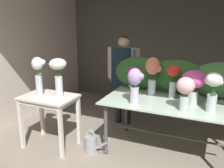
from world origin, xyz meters
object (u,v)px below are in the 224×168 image
at_px(vase_ivory_anemones, 213,89).
at_px(display_table_glass, 170,108).
at_px(vase_white_roses_tall, 38,73).
at_px(watering_can, 91,143).
at_px(vase_fuchsia_freesia, 194,82).
at_px(vase_scarlet_tulips, 173,77).
at_px(side_table_white, 49,103).
at_px(florist, 123,71).
at_px(vase_cream_lisianthus_tall, 58,72).
at_px(vase_magenta_hydrangea, 134,76).
at_px(vase_lilac_stock, 135,83).
at_px(vase_coral_roses, 153,72).
at_px(vase_blush_peonies, 186,90).

bearing_deg(vase_ivory_anemones, display_table_glass, 159.21).
relative_size(vase_white_roses_tall, watering_can, 1.59).
height_order(vase_fuchsia_freesia, vase_scarlet_tulips, vase_scarlet_tulips).
xyz_separation_m(side_table_white, vase_ivory_anemones, (2.18, 0.32, 0.40)).
xyz_separation_m(florist, vase_cream_lisianthus_tall, (-0.53, -1.15, 0.18)).
relative_size(vase_ivory_anemones, vase_white_roses_tall, 0.87).
xyz_separation_m(display_table_glass, vase_magenta_hydrangea, (-0.60, 0.21, 0.36)).
bearing_deg(vase_ivory_anemones, vase_fuchsia_freesia, 144.93).
relative_size(side_table_white, vase_scarlet_tulips, 1.68).
height_order(side_table_white, vase_magenta_hydrangea, vase_magenta_hydrangea).
relative_size(display_table_glass, vase_magenta_hydrangea, 4.64).
height_order(vase_lilac_stock, vase_coral_roses, vase_coral_roses).
bearing_deg(vase_coral_roses, vase_blush_peonies, -41.48).
relative_size(vase_scarlet_tulips, watering_can, 1.34).
distance_m(vase_lilac_stock, vase_blush_peonies, 0.64).
height_order(vase_blush_peonies, vase_cream_lisianthus_tall, vase_cream_lisianthus_tall).
xyz_separation_m(side_table_white, vase_lilac_stock, (1.25, 0.20, 0.39)).
height_order(vase_lilac_stock, vase_blush_peonies, vase_lilac_stock).
distance_m(vase_fuchsia_freesia, vase_cream_lisianthus_tall, 1.84).
bearing_deg(vase_lilac_stock, display_table_glass, 38.14).
relative_size(vase_coral_roses, watering_can, 1.58).
distance_m(vase_lilac_stock, vase_ivory_anemones, 0.94).
relative_size(florist, watering_can, 4.50).
height_order(vase_magenta_hydrangea, vase_coral_roses, vase_coral_roses).
height_order(display_table_glass, watering_can, display_table_glass).
distance_m(vase_lilac_stock, vase_scarlet_tulips, 0.61).
xyz_separation_m(vase_fuchsia_freesia, watering_can, (-1.31, -0.40, -0.97)).
height_order(side_table_white, watering_can, side_table_white).
bearing_deg(florist, display_table_glass, -35.43).
bearing_deg(vase_white_roses_tall, florist, 54.82).
bearing_deg(vase_coral_roses, vase_magenta_hydrangea, 171.49).
xyz_separation_m(vase_fuchsia_freesia, vase_coral_roses, (-0.60, 0.20, 0.04)).
distance_m(vase_scarlet_tulips, watering_can, 1.51).
bearing_deg(vase_white_roses_tall, vase_cream_lisianthus_tall, 9.29).
relative_size(florist, vase_lilac_stock, 3.30).
bearing_deg(vase_lilac_stock, vase_coral_roses, 78.24).
height_order(florist, vase_coral_roses, florist).
distance_m(side_table_white, vase_cream_lisianthus_tall, 0.50).
distance_m(florist, vase_fuchsia_freesia, 1.45).
distance_m(display_table_glass, watering_can, 1.23).
xyz_separation_m(vase_lilac_stock, vase_white_roses_tall, (-1.40, -0.20, 0.05)).
height_order(side_table_white, florist, florist).
height_order(vase_white_roses_tall, vase_cream_lisianthus_tall, vase_white_roses_tall).
bearing_deg(watering_can, vase_ivory_anemones, 8.54).
bearing_deg(vase_coral_roses, vase_cream_lisianthus_tall, -152.14).
height_order(display_table_glass, vase_magenta_hydrangea, vase_magenta_hydrangea).
xyz_separation_m(vase_coral_roses, vase_white_roses_tall, (-1.50, -0.68, -0.01)).
height_order(vase_ivory_anemones, vase_coral_roses, vase_coral_roses).
relative_size(vase_scarlet_tulips, vase_cream_lisianthus_tall, 0.85).
xyz_separation_m(display_table_glass, vase_coral_roses, (-0.31, 0.17, 0.46)).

